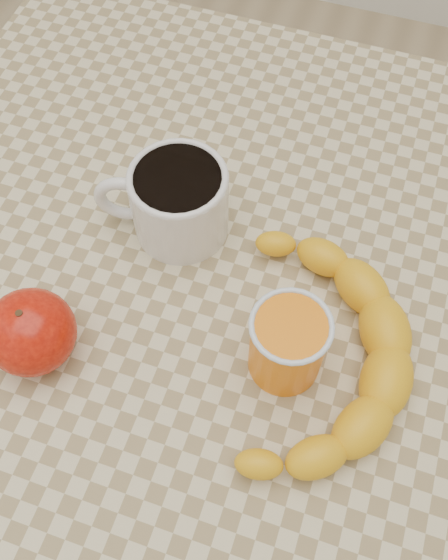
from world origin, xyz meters
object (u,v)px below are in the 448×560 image
(orange_juice_glass, at_px, (288,344))
(apple, at_px, (31,332))
(table, at_px, (224,327))
(banana, at_px, (317,353))
(coffee_mug, at_px, (177,200))

(orange_juice_glass, xyz_separation_m, apple, (-0.22, -0.06, -0.01))
(table, distance_m, orange_juice_glass, 0.16)
(apple, bearing_deg, table, 38.76)
(table, bearing_deg, banana, -24.36)
(coffee_mug, xyz_separation_m, banana, (0.17, -0.11, -0.02))
(banana, bearing_deg, apple, -167.23)
(apple, relative_size, banana, 0.29)
(table, relative_size, orange_juice_glass, 9.58)
(apple, bearing_deg, coffee_mug, 66.82)
(table, height_order, orange_juice_glass, orange_juice_glass)
(coffee_mug, distance_m, banana, 0.21)
(table, xyz_separation_m, coffee_mug, (-0.07, 0.06, 0.13))
(table, relative_size, coffee_mug, 5.49)
(table, height_order, banana, banana)
(coffee_mug, xyz_separation_m, apple, (-0.07, -0.17, -0.01))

